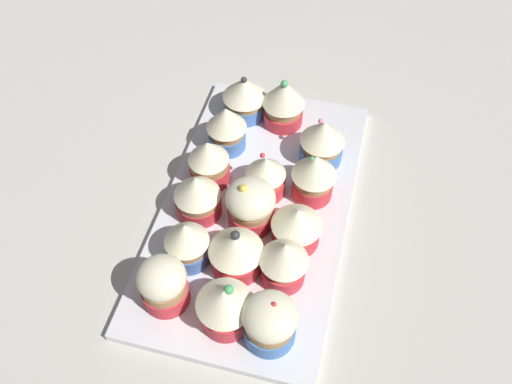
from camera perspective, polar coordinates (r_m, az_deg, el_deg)
ground_plane at (r=75.70cm, az=0.00°, el=-2.61°), size 180.00×180.00×3.00cm
baking_tray at (r=73.98cm, az=0.00°, el=-1.69°), size 43.98×24.28×1.20cm
cupcake_0 at (r=61.45cm, az=1.45°, el=-13.29°), size 6.11×6.11×7.01cm
cupcake_1 at (r=64.51cm, az=2.91°, el=-7.13°), size 5.86×5.86×7.30cm
cupcake_2 at (r=67.94cm, az=4.24°, el=-3.44°), size 6.40×6.40×6.33cm
cupcake_3 at (r=71.86cm, az=6.02°, el=1.74°), size 5.92×5.92×7.92cm
cupcake_4 at (r=76.48cm, az=6.89°, el=5.30°), size 6.24×6.24×7.44cm
cupcake_5 at (r=62.01cm, az=-3.21°, el=-11.62°), size 6.54×6.54×7.47cm
cupcake_6 at (r=65.31cm, az=-2.16°, el=-6.02°), size 6.67×6.67×7.58cm
cupcake_7 at (r=69.06cm, az=-0.81°, el=-1.30°), size 6.30×6.30×7.61cm
cupcake_8 at (r=72.36cm, az=1.01°, el=1.74°), size 5.35×5.35×6.89cm
cupcake_9 at (r=80.85cm, az=3.12°, el=9.29°), size 6.25×6.25×8.16cm
cupcake_10 at (r=64.15cm, az=-9.59°, el=-9.35°), size 5.68×5.68×7.16cm
cupcake_11 at (r=66.53cm, az=-7.16°, el=-5.16°), size 5.48×5.48×7.11cm
cupcake_12 at (r=70.60cm, az=-6.09°, el=-0.31°), size 6.05×6.05×6.90cm
cupcake_13 at (r=73.69cm, az=-4.91°, el=3.18°), size 5.51×5.51×7.37cm
cupcake_14 at (r=77.52cm, az=-3.07°, el=6.73°), size 5.68×5.68×7.47cm
cupcake_15 at (r=82.40cm, az=-1.19°, el=9.89°), size 6.55×6.55×7.15cm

